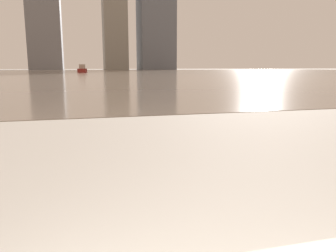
% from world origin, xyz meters
% --- Properties ---
extents(harbor_water, '(180.00, 110.00, 0.01)m').
position_xyz_m(harbor_water, '(0.00, 62.00, 0.01)').
color(harbor_water, gray).
rests_on(harbor_water, ground_plane).
extents(harbor_boat_2, '(1.78, 4.02, 1.46)m').
position_xyz_m(harbor_boat_2, '(-0.09, 63.20, 0.52)').
color(harbor_boat_2, maroon).
rests_on(harbor_boat_2, harbor_water).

